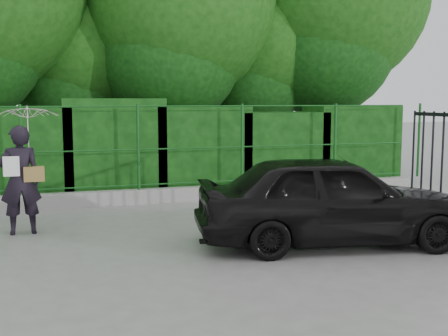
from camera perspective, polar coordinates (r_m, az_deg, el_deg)
name	(u,v)px	position (r m, az deg, el deg)	size (l,w,h in m)	color
ground	(162,264)	(7.64, -6.33, -9.70)	(80.00, 80.00, 0.00)	gray
kerb	(120,198)	(11.95, -10.51, -2.97)	(14.00, 0.25, 0.30)	#9E9E99
fence	(130,147)	(11.84, -9.56, 2.08)	(14.13, 0.06, 1.80)	#134C18
hedge	(110,152)	(12.81, -11.48, 1.63)	(14.20, 1.20, 2.21)	black
trees	(145,6)	(15.33, -8.02, 16.02)	(17.10, 6.15, 8.08)	black
woman	(25,150)	(9.65, -19.52, 1.76)	(1.00, 1.02, 2.10)	black
car	(331,199)	(8.63, 10.85, -3.11)	(1.64, 4.09, 1.39)	black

